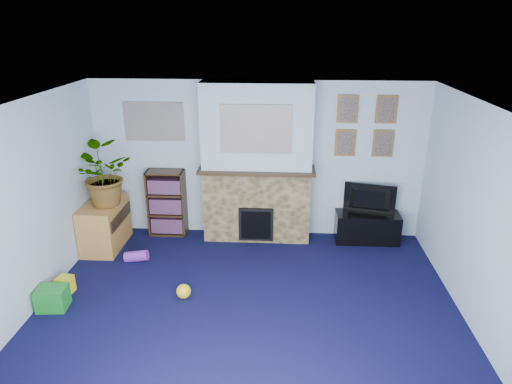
# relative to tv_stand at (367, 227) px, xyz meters

# --- Properties ---
(floor) EXTENTS (5.00, 4.50, 0.01)m
(floor) POSITION_rel_tv_stand_xyz_m (-1.69, -2.03, -0.22)
(floor) COLOR #0E0F35
(floor) RESTS_ON ground
(ceiling) EXTENTS (5.00, 4.50, 0.01)m
(ceiling) POSITION_rel_tv_stand_xyz_m (-1.69, -2.03, 2.17)
(ceiling) COLOR white
(ceiling) RESTS_ON wall_back
(wall_back) EXTENTS (5.00, 0.04, 2.40)m
(wall_back) POSITION_rel_tv_stand_xyz_m (-1.69, 0.22, 0.97)
(wall_back) COLOR silver
(wall_back) RESTS_ON ground
(wall_front) EXTENTS (5.00, 0.04, 2.40)m
(wall_front) POSITION_rel_tv_stand_xyz_m (-1.69, -4.28, 0.97)
(wall_front) COLOR silver
(wall_front) RESTS_ON ground
(wall_left) EXTENTS (0.04, 4.50, 2.40)m
(wall_left) POSITION_rel_tv_stand_xyz_m (-4.19, -2.03, 0.97)
(wall_left) COLOR silver
(wall_left) RESTS_ON ground
(wall_right) EXTENTS (0.04, 4.50, 2.40)m
(wall_right) POSITION_rel_tv_stand_xyz_m (0.81, -2.03, 0.97)
(wall_right) COLOR silver
(wall_right) RESTS_ON ground
(chimney_breast) EXTENTS (1.72, 0.50, 2.40)m
(chimney_breast) POSITION_rel_tv_stand_xyz_m (-1.69, 0.02, 0.96)
(chimney_breast) COLOR brown
(chimney_breast) RESTS_ON ground
(collage_main) EXTENTS (1.00, 0.03, 0.68)m
(collage_main) POSITION_rel_tv_stand_xyz_m (-1.69, -0.19, 1.56)
(collage_main) COLOR gray
(collage_main) RESTS_ON chimney_breast
(collage_left) EXTENTS (0.90, 0.03, 0.58)m
(collage_left) POSITION_rel_tv_stand_xyz_m (-3.24, 0.21, 1.55)
(collage_left) COLOR gray
(collage_left) RESTS_ON wall_back
(portrait_tl) EXTENTS (0.30, 0.03, 0.40)m
(portrait_tl) POSITION_rel_tv_stand_xyz_m (-0.39, 0.20, 1.77)
(portrait_tl) COLOR brown
(portrait_tl) RESTS_ON wall_back
(portrait_tr) EXTENTS (0.30, 0.03, 0.40)m
(portrait_tr) POSITION_rel_tv_stand_xyz_m (0.16, 0.20, 1.77)
(portrait_tr) COLOR brown
(portrait_tr) RESTS_ON wall_back
(portrait_bl) EXTENTS (0.30, 0.03, 0.40)m
(portrait_bl) POSITION_rel_tv_stand_xyz_m (-0.39, 0.20, 1.27)
(portrait_bl) COLOR brown
(portrait_bl) RESTS_ON wall_back
(portrait_br) EXTENTS (0.30, 0.03, 0.40)m
(portrait_br) POSITION_rel_tv_stand_xyz_m (0.16, 0.20, 1.27)
(portrait_br) COLOR brown
(portrait_br) RESTS_ON wall_back
(tv_stand) EXTENTS (0.96, 0.40, 0.45)m
(tv_stand) POSITION_rel_tv_stand_xyz_m (0.00, 0.00, 0.00)
(tv_stand) COLOR black
(tv_stand) RESTS_ON ground
(television) EXTENTS (0.77, 0.29, 0.44)m
(television) POSITION_rel_tv_stand_xyz_m (0.00, 0.02, 0.45)
(television) COLOR black
(television) RESTS_ON tv_stand
(bookshelf) EXTENTS (0.58, 0.28, 1.05)m
(bookshelf) POSITION_rel_tv_stand_xyz_m (-3.10, 0.08, 0.28)
(bookshelf) COLOR #322112
(bookshelf) RESTS_ON ground
(sideboard) EXTENTS (0.50, 0.89, 0.69)m
(sideboard) POSITION_rel_tv_stand_xyz_m (-3.93, -0.41, 0.12)
(sideboard) COLOR #BD873C
(sideboard) RESTS_ON ground
(potted_plant) EXTENTS (0.95, 0.87, 0.89)m
(potted_plant) POSITION_rel_tv_stand_xyz_m (-3.88, -0.46, 0.91)
(potted_plant) COLOR #26661E
(potted_plant) RESTS_ON sideboard
(mantel_clock) EXTENTS (0.10, 0.06, 0.14)m
(mantel_clock) POSITION_rel_tv_stand_xyz_m (-1.76, -0.03, 1.00)
(mantel_clock) COLOR gold
(mantel_clock) RESTS_ON chimney_breast
(mantel_candle) EXTENTS (0.05, 0.05, 0.17)m
(mantel_candle) POSITION_rel_tv_stand_xyz_m (-1.37, -0.03, 1.01)
(mantel_candle) COLOR #B2BFC6
(mantel_candle) RESTS_ON chimney_breast
(mantel_teddy) EXTENTS (0.12, 0.12, 0.12)m
(mantel_teddy) POSITION_rel_tv_stand_xyz_m (-2.24, -0.03, 0.99)
(mantel_teddy) COLOR gray
(mantel_teddy) RESTS_ON chimney_breast
(mantel_can) EXTENTS (0.06, 0.06, 0.12)m
(mantel_can) POSITION_rel_tv_stand_xyz_m (-0.99, -0.03, 0.99)
(mantel_can) COLOR yellow
(mantel_can) RESTS_ON chimney_breast
(green_crate) EXTENTS (0.36, 0.30, 0.27)m
(green_crate) POSITION_rel_tv_stand_xyz_m (-3.99, -2.00, -0.08)
(green_crate) COLOR #198C26
(green_crate) RESTS_ON ground
(toy_ball) EXTENTS (0.18, 0.18, 0.18)m
(toy_ball) POSITION_rel_tv_stand_xyz_m (-2.49, -1.70, -0.13)
(toy_ball) COLOR yellow
(toy_ball) RESTS_ON ground
(toy_block) EXTENTS (0.20, 0.20, 0.22)m
(toy_block) POSITION_rel_tv_stand_xyz_m (-3.99, -1.67, -0.11)
(toy_block) COLOR yellow
(toy_block) RESTS_ON ground
(toy_tube) EXTENTS (0.34, 0.15, 0.20)m
(toy_tube) POSITION_rel_tv_stand_xyz_m (-3.35, -0.83, -0.15)
(toy_tube) COLOR purple
(toy_tube) RESTS_ON ground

